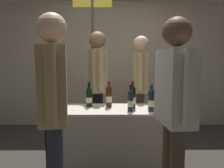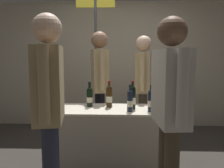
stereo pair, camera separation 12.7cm
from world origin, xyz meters
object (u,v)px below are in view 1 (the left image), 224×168
(featured_wine_bottle, at_px, (152,100))
(display_bottle_0, at_px, (130,100))
(taster_foreground_right, at_px, (54,99))
(wine_glass_near_vendor, at_px, (133,98))
(vendor_presenter, at_px, (98,79))
(booth_signpost, at_px, (93,50))
(tasting_table, at_px, (112,128))

(featured_wine_bottle, xyz_separation_m, display_bottle_0, (-0.24, -0.00, -0.00))
(display_bottle_0, relative_size, taster_foreground_right, 0.18)
(wine_glass_near_vendor, xyz_separation_m, vendor_presenter, (-0.47, 0.48, 0.19))
(wine_glass_near_vendor, height_order, taster_foreground_right, taster_foreground_right)
(vendor_presenter, distance_m, taster_foreground_right, 1.57)
(taster_foreground_right, bearing_deg, booth_signpost, -15.01)
(display_bottle_0, height_order, booth_signpost, booth_signpost)
(tasting_table, bearing_deg, featured_wine_bottle, -17.20)
(display_bottle_0, xyz_separation_m, vendor_presenter, (-0.42, 0.77, 0.16))
(display_bottle_0, height_order, vendor_presenter, vendor_presenter)
(vendor_presenter, height_order, booth_signpost, booth_signpost)
(tasting_table, height_order, taster_foreground_right, taster_foreground_right)
(wine_glass_near_vendor, bearing_deg, tasting_table, -151.25)
(tasting_table, xyz_separation_m, wine_glass_near_vendor, (0.26, 0.14, 0.35))
(wine_glass_near_vendor, height_order, booth_signpost, booth_signpost)
(taster_foreground_right, bearing_deg, vendor_presenter, -19.88)
(wine_glass_near_vendor, bearing_deg, taster_foreground_right, -124.62)
(vendor_presenter, relative_size, booth_signpost, 0.74)
(tasting_table, xyz_separation_m, featured_wine_bottle, (0.45, -0.14, 0.38))
(tasting_table, distance_m, display_bottle_0, 0.46)
(tasting_table, height_order, display_bottle_0, display_bottle_0)
(featured_wine_bottle, height_order, display_bottle_0, same)
(vendor_presenter, xyz_separation_m, booth_signpost, (-0.10, 0.41, 0.44))
(tasting_table, xyz_separation_m, booth_signpost, (-0.30, 1.04, 0.98))
(featured_wine_bottle, bearing_deg, vendor_presenter, 130.84)
(display_bottle_0, height_order, taster_foreground_right, taster_foreground_right)
(wine_glass_near_vendor, xyz_separation_m, booth_signpost, (-0.57, 0.89, 0.63))
(display_bottle_0, xyz_separation_m, taster_foreground_right, (-0.69, -0.78, 0.16))
(taster_foreground_right, relative_size, booth_signpost, 0.73)
(wine_glass_near_vendor, xyz_separation_m, taster_foreground_right, (-0.74, -1.07, 0.19))
(featured_wine_bottle, distance_m, wine_glass_near_vendor, 0.34)
(taster_foreground_right, bearing_deg, tasting_table, -37.21)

